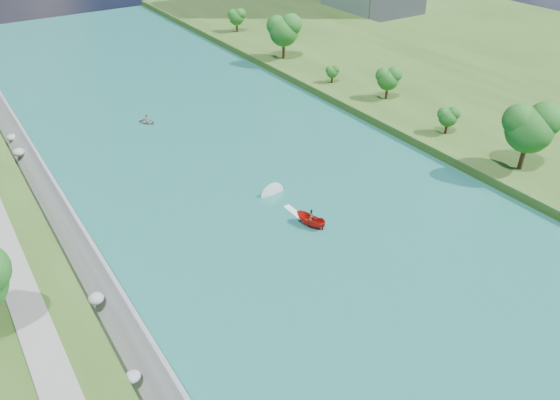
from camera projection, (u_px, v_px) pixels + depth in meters
ground at (381, 289)px, 58.61m from camera, size 260.00×260.00×0.00m
river_water at (279, 205)px, 72.72m from camera, size 55.00×240.00×0.10m
berm_east at (515, 117)px, 95.37m from camera, size 44.00×240.00×1.50m
riprap_bank at (83, 263)px, 59.53m from camera, size 4.71×236.00×4.27m
riverside_path at (13, 271)px, 55.73m from camera, size 3.00×200.00×0.10m
trees_east at (454, 98)px, 88.10m from camera, size 17.05×140.24×11.68m
motorboat at (304, 215)px, 69.25m from camera, size 3.60×19.05×1.99m
raft at (147, 121)px, 94.78m from camera, size 3.42×3.78×1.52m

